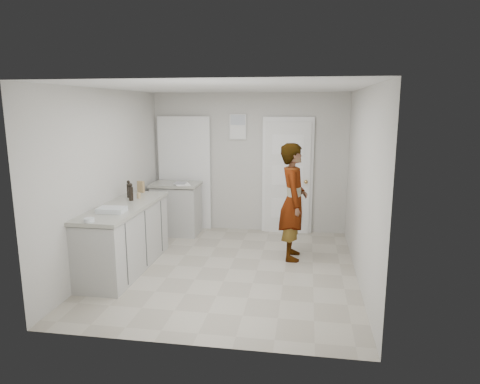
% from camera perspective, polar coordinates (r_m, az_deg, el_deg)
% --- Properties ---
extents(ground, '(4.00, 4.00, 0.00)m').
position_cam_1_polar(ground, '(6.15, -1.40, -10.20)').
color(ground, '#A39B88').
rests_on(ground, ground).
extents(room_shell, '(4.00, 4.00, 4.00)m').
position_cam_1_polar(room_shell, '(7.77, -0.11, 2.23)').
color(room_shell, silver).
rests_on(room_shell, ground).
extents(main_counter, '(0.64, 1.96, 0.93)m').
position_cam_1_polar(main_counter, '(6.25, -15.04, -6.12)').
color(main_counter, '#BCBCB7').
rests_on(main_counter, ground).
extents(side_counter, '(0.84, 0.61, 0.93)m').
position_cam_1_polar(side_counter, '(7.75, -8.47, -2.42)').
color(side_counter, '#BCBCB7').
rests_on(side_counter, ground).
extents(person, '(0.45, 0.66, 1.74)m').
position_cam_1_polar(person, '(6.38, 7.10, -1.31)').
color(person, silver).
rests_on(person, ground).
extents(cake_mix_box, '(0.12, 0.08, 0.18)m').
position_cam_1_polar(cake_mix_box, '(6.92, -13.08, 0.70)').
color(cake_mix_box, '#A78153').
rests_on(cake_mix_box, main_counter).
extents(spice_jar, '(0.05, 0.05, 0.08)m').
position_cam_1_polar(spice_jar, '(6.48, -13.36, -0.47)').
color(spice_jar, tan).
rests_on(spice_jar, main_counter).
extents(oil_cruet_a, '(0.06, 0.06, 0.26)m').
position_cam_1_polar(oil_cruet_a, '(6.34, -14.34, -0.03)').
color(oil_cruet_a, black).
rests_on(oil_cruet_a, main_counter).
extents(oil_cruet_b, '(0.06, 0.06, 0.26)m').
position_cam_1_polar(oil_cruet_b, '(6.55, -14.62, 0.34)').
color(oil_cruet_b, black).
rests_on(oil_cruet_b, main_counter).
extents(baking_dish, '(0.35, 0.25, 0.06)m').
position_cam_1_polar(baking_dish, '(5.74, -16.74, -2.31)').
color(baking_dish, silver).
rests_on(baking_dish, main_counter).
extents(egg_bowl, '(0.12, 0.12, 0.05)m').
position_cam_1_polar(egg_bowl, '(5.34, -19.47, -3.54)').
color(egg_bowl, silver).
rests_on(egg_bowl, main_counter).
extents(papers, '(0.34, 0.37, 0.01)m').
position_cam_1_polar(papers, '(7.49, -7.68, 1.03)').
color(papers, white).
rests_on(papers, side_counter).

